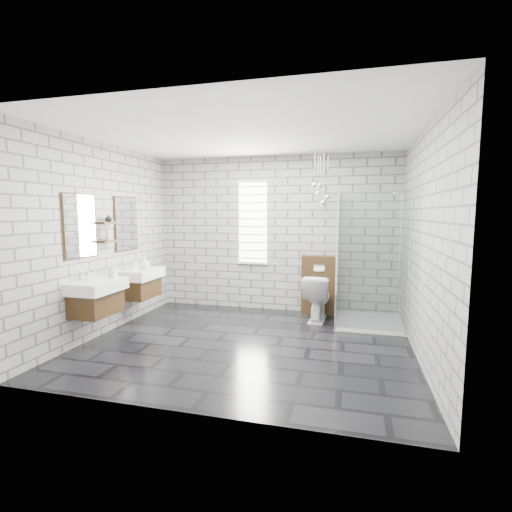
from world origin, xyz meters
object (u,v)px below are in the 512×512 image
at_px(vanity_right, 138,275).
at_px(cistern_panel, 319,285).
at_px(shower_enclosure, 363,293).
at_px(toilet, 317,297).
at_px(vanity_left, 95,287).

relative_size(vanity_right, cistern_panel, 1.57).
bearing_deg(shower_enclosure, toilet, 168.08).
height_order(vanity_left, toilet, vanity_left).
xyz_separation_m(cistern_panel, shower_enclosure, (0.70, -0.52, 0.00)).
bearing_deg(vanity_left, vanity_right, 90.00).
bearing_deg(shower_enclosure, vanity_right, -168.62).
xyz_separation_m(vanity_left, cistern_panel, (2.71, 2.23, -0.26)).
height_order(vanity_right, shower_enclosure, shower_enclosure).
height_order(vanity_right, cistern_panel, vanity_right).
distance_m(vanity_right, toilet, 2.86).
distance_m(vanity_right, cistern_panel, 2.97).
distance_m(vanity_left, cistern_panel, 3.52).
bearing_deg(cistern_panel, toilet, -90.00).
bearing_deg(toilet, shower_enclosure, 171.26).
height_order(vanity_left, vanity_right, same).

